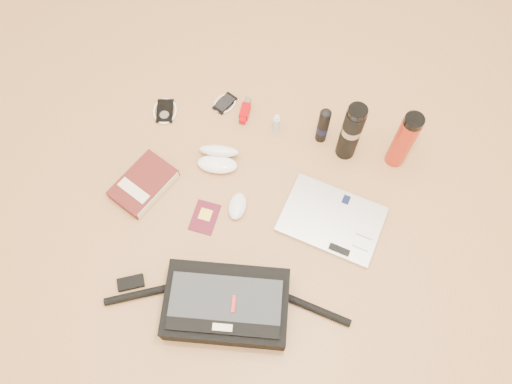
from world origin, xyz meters
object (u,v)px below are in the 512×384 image
book (144,184)px  thermos_black (351,132)px  messenger_bag (226,305)px  laptop (332,220)px  thermos_red (404,141)px

book → thermos_black: bearing=48.8°
messenger_bag → book: size_ratio=3.02×
messenger_bag → thermos_black: size_ratio=2.88×
book → thermos_black: (0.69, 0.34, 0.12)m
laptop → book: size_ratio=1.41×
laptop → thermos_red: 0.38m
thermos_red → book: bearing=-158.1°
laptop → thermos_red: bearing=69.0°
book → thermos_red: bearing=44.7°
messenger_bag → laptop: size_ratio=2.14×
thermos_black → laptop: bearing=-88.5°
book → thermos_red: (0.87, 0.35, 0.12)m
laptop → book: book is taller
laptop → thermos_black: thermos_black is taller
book → laptop: bearing=26.2°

